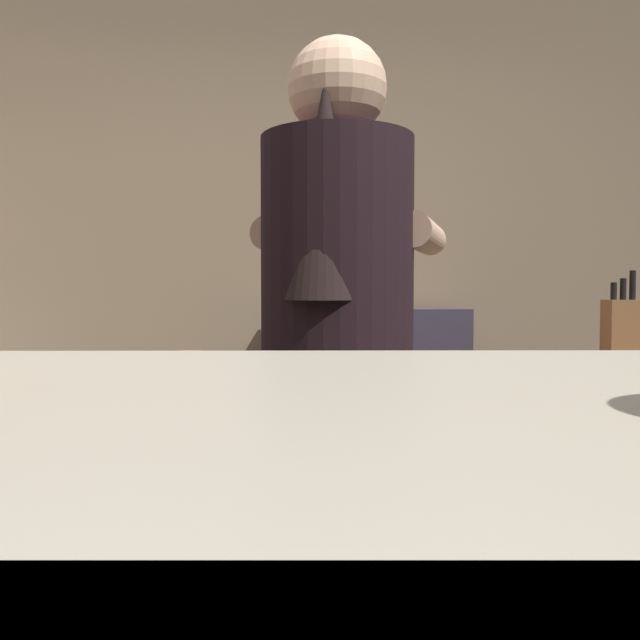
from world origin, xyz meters
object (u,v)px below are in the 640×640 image
(chefs_knife, at_px, (430,369))
(bottle_vinegar, at_px, (358,286))
(bottle_olive_oil, at_px, (334,288))
(bottle_soy, at_px, (349,290))
(knife_block, at_px, (622,332))
(mixing_bowl, at_px, (186,361))
(bottle_hot_sauce, at_px, (405,292))
(bartender, at_px, (336,359))

(chefs_knife, xyz_separation_m, bottle_vinegar, (-0.13, 1.19, 0.25))
(bottle_olive_oil, distance_m, bottle_soy, 0.09)
(knife_block, bearing_deg, bottle_soy, 122.14)
(mixing_bowl, relative_size, bottle_olive_oil, 0.69)
(mixing_bowl, xyz_separation_m, bottle_hot_sauce, (0.80, 1.15, 0.20))
(bartender, bearing_deg, mixing_bowl, 59.84)
(knife_block, relative_size, chefs_knife, 1.20)
(bottle_hot_sauce, bearing_deg, mixing_bowl, -124.80)
(bottle_olive_oil, bearing_deg, bartender, -91.62)
(mixing_bowl, xyz_separation_m, bottle_olive_oil, (0.47, 1.18, 0.22))
(mixing_bowl, height_order, bottle_hot_sauce, bottle_hot_sauce)
(bottle_hot_sauce, bearing_deg, bottle_soy, 162.10)
(bartender, xyz_separation_m, bottle_vinegar, (0.15, 1.60, 0.18))
(bottle_vinegar, bearing_deg, bartender, -95.50)
(knife_block, xyz_separation_m, chefs_knife, (-0.59, -0.08, -0.10))
(knife_block, bearing_deg, mixing_bowl, -178.53)
(bottle_vinegar, xyz_separation_m, bottle_hot_sauce, (0.22, 0.00, -0.03))
(knife_block, height_order, mixing_bowl, knife_block)
(chefs_knife, bearing_deg, bottle_soy, 77.76)
(knife_block, relative_size, bottle_vinegar, 1.07)
(bartender, xyz_separation_m, bottle_soy, (0.12, 1.68, 0.16))
(mixing_bowl, xyz_separation_m, bottle_vinegar, (0.58, 1.15, 0.23))
(knife_block, height_order, chefs_knife, knife_block)
(chefs_knife, bearing_deg, bottle_olive_oil, 81.34)
(bartender, bearing_deg, knife_block, -44.21)
(mixing_bowl, xyz_separation_m, bottle_soy, (0.54, 1.23, 0.21))
(mixing_bowl, xyz_separation_m, chefs_knife, (0.71, -0.05, -0.02))
(mixing_bowl, relative_size, bottle_soy, 0.77)
(chefs_knife, height_order, bottle_vinegar, bottle_vinegar)
(bartender, bearing_deg, bottle_soy, 12.62)
(bottle_vinegar, relative_size, bottle_soy, 1.23)
(bartender, distance_m, knife_block, 1.00)
(mixing_bowl, height_order, bottle_vinegar, bottle_vinegar)
(chefs_knife, xyz_separation_m, bottle_olive_oil, (-0.24, 1.23, 0.24))
(bottle_olive_oil, distance_m, bottle_vinegar, 0.11)
(bottle_vinegar, height_order, bottle_hot_sauce, bottle_vinegar)
(knife_block, height_order, bottle_olive_oil, bottle_olive_oil)
(bottle_soy, bearing_deg, mixing_bowl, -113.81)
(bottle_soy, xyz_separation_m, bottle_hot_sauce, (0.25, -0.08, -0.01))
(mixing_bowl, distance_m, bottle_vinegar, 1.30)
(bottle_olive_oil, bearing_deg, bottle_vinegar, -17.58)
(knife_block, bearing_deg, chefs_knife, -172.33)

